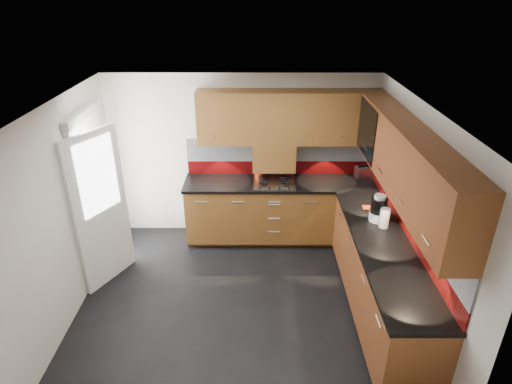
{
  "coord_description": "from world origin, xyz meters",
  "views": [
    {
      "loc": [
        0.21,
        -3.99,
        3.48
      ],
      "look_at": [
        0.2,
        0.65,
        1.2
      ],
      "focal_mm": 30.0,
      "sensor_mm": 36.0,
      "label": 1
    }
  ],
  "objects_px": {
    "gas_hob": "(274,182)",
    "toaster": "(364,172)",
    "utensil_pot": "(259,170)",
    "food_processor": "(378,209)"
  },
  "relations": [
    {
      "from": "gas_hob",
      "to": "toaster",
      "type": "relative_size",
      "value": 2.11
    },
    {
      "from": "utensil_pot",
      "to": "food_processor",
      "type": "relative_size",
      "value": 1.44
    },
    {
      "from": "gas_hob",
      "to": "utensil_pot",
      "type": "xyz_separation_m",
      "value": [
        -0.2,
        0.2,
        0.09
      ]
    },
    {
      "from": "food_processor",
      "to": "utensil_pot",
      "type": "bearing_deg",
      "value": 137.91
    },
    {
      "from": "toaster",
      "to": "utensil_pot",
      "type": "bearing_deg",
      "value": 178.89
    },
    {
      "from": "utensil_pot",
      "to": "food_processor",
      "type": "distance_m",
      "value": 1.87
    },
    {
      "from": "gas_hob",
      "to": "food_processor",
      "type": "height_order",
      "value": "food_processor"
    },
    {
      "from": "utensil_pot",
      "to": "toaster",
      "type": "bearing_deg",
      "value": -1.11
    },
    {
      "from": "utensil_pot",
      "to": "food_processor",
      "type": "height_order",
      "value": "utensil_pot"
    },
    {
      "from": "gas_hob",
      "to": "food_processor",
      "type": "distance_m",
      "value": 1.59
    }
  ]
}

